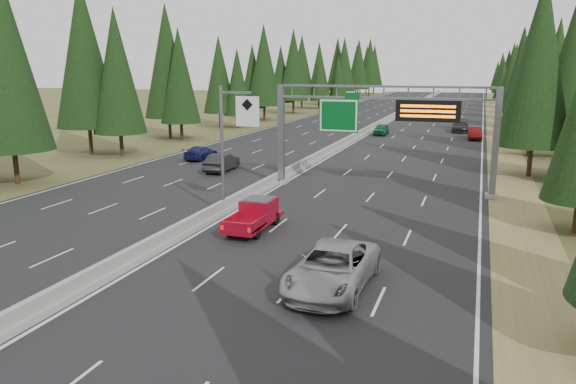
# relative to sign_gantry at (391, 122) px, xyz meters

# --- Properties ---
(road) EXTENTS (32.00, 260.00, 0.08)m
(road) POSITION_rel_sign_gantry_xyz_m (-8.92, 45.12, -5.23)
(road) COLOR black
(road) RESTS_ON ground
(shoulder_right) EXTENTS (3.60, 260.00, 0.06)m
(shoulder_right) POSITION_rel_sign_gantry_xyz_m (8.88, 45.12, -5.24)
(shoulder_right) COLOR olive
(shoulder_right) RESTS_ON ground
(shoulder_left) EXTENTS (3.60, 260.00, 0.06)m
(shoulder_left) POSITION_rel_sign_gantry_xyz_m (-26.72, 45.12, -5.24)
(shoulder_left) COLOR #42431F
(shoulder_left) RESTS_ON ground
(median_barrier) EXTENTS (0.70, 260.00, 0.85)m
(median_barrier) POSITION_rel_sign_gantry_xyz_m (-8.92, 45.12, -4.85)
(median_barrier) COLOR gray
(median_barrier) RESTS_ON road
(sign_gantry) EXTENTS (16.75, 0.98, 7.80)m
(sign_gantry) POSITION_rel_sign_gantry_xyz_m (0.00, 0.00, 0.00)
(sign_gantry) COLOR slate
(sign_gantry) RESTS_ON road
(hov_sign_pole) EXTENTS (2.80, 0.50, 8.00)m
(hov_sign_pole) POSITION_rel_sign_gantry_xyz_m (-8.33, -9.92, -0.54)
(hov_sign_pole) COLOR slate
(hov_sign_pole) RESTS_ON road
(tree_row_right) EXTENTS (11.68, 239.99, 18.73)m
(tree_row_right) POSITION_rel_sign_gantry_xyz_m (13.39, 30.86, 3.68)
(tree_row_right) COLOR black
(tree_row_right) RESTS_ON ground
(tree_row_left) EXTENTS (11.44, 244.36, 18.99)m
(tree_row_left) POSITION_rel_sign_gantry_xyz_m (-30.97, 37.88, 4.23)
(tree_row_left) COLOR black
(tree_row_left) RESTS_ON ground
(silver_minivan) EXTENTS (3.21, 6.57, 1.80)m
(silver_minivan) POSITION_rel_sign_gantry_xyz_m (0.75, -19.67, -4.29)
(silver_minivan) COLOR #98999C
(silver_minivan) RESTS_ON road
(red_pickup) EXTENTS (1.83, 5.12, 1.67)m
(red_pickup) POSITION_rel_sign_gantry_xyz_m (-5.65, -12.36, -4.27)
(red_pickup) COLOR black
(red_pickup) RESTS_ON road
(car_ahead_green) EXTENTS (1.83, 4.45, 1.51)m
(car_ahead_green) POSITION_rel_sign_gantry_xyz_m (-6.65, 35.56, -4.43)
(car_ahead_green) COLOR #14582E
(car_ahead_green) RESTS_ON road
(car_ahead_dkred) EXTENTS (2.01, 4.93, 1.59)m
(car_ahead_dkred) POSITION_rel_sign_gantry_xyz_m (5.58, 34.63, -4.39)
(car_ahead_dkred) COLOR #620E0E
(car_ahead_dkred) RESTS_ON road
(car_ahead_dkgrey) EXTENTS (2.40, 5.61, 1.61)m
(car_ahead_dkgrey) POSITION_rel_sign_gantry_xyz_m (3.47, 42.87, -4.38)
(car_ahead_dkgrey) COLOR black
(car_ahead_dkgrey) RESTS_ON road
(car_ahead_white) EXTENTS (2.57, 5.55, 1.54)m
(car_ahead_white) POSITION_rel_sign_gantry_xyz_m (-6.68, 86.07, -4.42)
(car_ahead_white) COLOR silver
(car_ahead_white) RESTS_ON road
(car_ahead_far) EXTENTS (1.82, 4.03, 1.34)m
(car_ahead_far) POSITION_rel_sign_gantry_xyz_m (-7.42, 90.22, -4.52)
(car_ahead_far) COLOR black
(car_ahead_far) RESTS_ON road
(car_onc_near) EXTENTS (1.96, 4.92, 1.59)m
(car_onc_near) POSITION_rel_sign_gantry_xyz_m (-15.41, 3.48, -4.39)
(car_onc_near) COLOR black
(car_onc_near) RESTS_ON road
(car_onc_blue) EXTENTS (1.95, 4.65, 1.34)m
(car_onc_blue) POSITION_rel_sign_gantry_xyz_m (-20.30, 8.83, -4.52)
(car_onc_blue) COLOR #16194F
(car_onc_blue) RESTS_ON road
(car_onc_white) EXTENTS (1.75, 4.05, 1.36)m
(car_onc_white) POSITION_rel_sign_gantry_xyz_m (-13.05, 45.93, -4.51)
(car_onc_white) COLOR #BBBBBB
(car_onc_white) RESTS_ON road
(car_onc_far) EXTENTS (2.70, 5.53, 1.52)m
(car_onc_far) POSITION_rel_sign_gantry_xyz_m (-23.42, 75.51, -4.43)
(car_onc_far) COLOR black
(car_onc_far) RESTS_ON road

